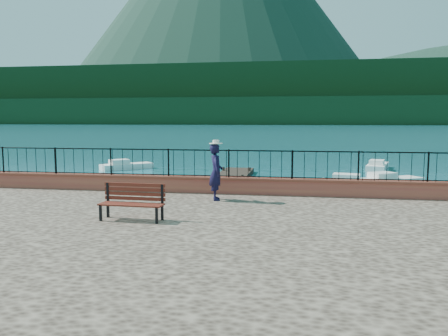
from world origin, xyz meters
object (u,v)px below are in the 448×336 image
(boat_3, at_px, (127,164))
(boat_5, at_px, (378,164))
(boat_2, at_px, (390,178))
(boat_0, at_px, (180,195))
(park_bench, at_px, (132,209))
(person, at_px, (216,172))
(boat_1, at_px, (358,181))

(boat_3, xyz_separation_m, boat_5, (18.93, 3.04, 0.00))
(boat_2, bearing_deg, boat_0, -174.81)
(park_bench, relative_size, boat_5, 0.42)
(park_bench, bearing_deg, boat_3, 114.43)
(person, relative_size, boat_1, 0.45)
(boat_3, height_order, boat_5, same)
(person, distance_m, boat_3, 20.54)
(person, xyz_separation_m, boat_5, (8.67, 20.74, -1.72))
(boat_5, bearing_deg, boat_1, 179.51)
(person, xyz_separation_m, boat_3, (-10.26, 17.71, -1.72))
(boat_3, bearing_deg, boat_0, -101.77)
(boat_2, bearing_deg, boat_3, 133.84)
(person, distance_m, boat_0, 5.89)
(boat_2, relative_size, boat_5, 0.97)
(boat_0, distance_m, boat_1, 10.45)
(boat_3, bearing_deg, boat_1, -65.30)
(boat_3, bearing_deg, park_bench, -110.42)
(boat_1, distance_m, boat_2, 2.51)
(boat_1, xyz_separation_m, boat_3, (-16.20, 6.69, 0.00))
(boat_3, bearing_deg, boat_2, -58.78)
(boat_1, height_order, boat_2, same)
(park_bench, height_order, person, person)
(boat_0, bearing_deg, boat_3, 106.89)
(boat_2, bearing_deg, boat_5, 54.84)
(boat_1, height_order, boat_3, same)
(person, distance_m, boat_1, 12.63)
(boat_1, bearing_deg, boat_3, 168.14)
(boat_1, bearing_deg, boat_2, 46.99)
(boat_0, relative_size, boat_2, 0.84)
(boat_0, xyz_separation_m, boat_3, (-7.66, 12.71, 0.00))
(park_bench, bearing_deg, boat_2, 60.52)
(boat_2, relative_size, boat_3, 1.01)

